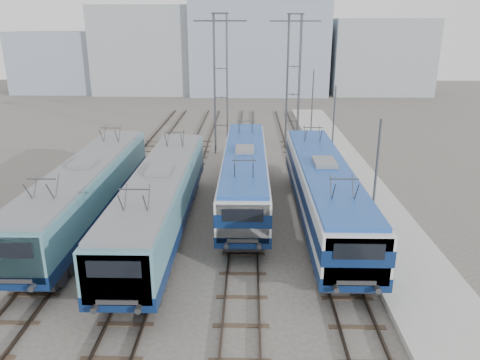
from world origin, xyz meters
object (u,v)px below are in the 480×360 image
object	(u,v)px
catenary_tower_east	(293,76)
catenary_tower_west	(221,78)
locomotive_center_left	(160,198)
locomotive_center_right	(245,172)
mast_mid	(333,135)
mast_front	(374,190)
locomotive_far_left	(86,189)
locomotive_far_right	(324,188)
mast_rear	(312,107)

from	to	relation	value
catenary_tower_east	catenary_tower_west	bearing A→B (deg)	-162.90
locomotive_center_left	catenary_tower_west	bearing A→B (deg)	82.86
locomotive_center_right	mast_mid	world-z (taller)	mast_mid
catenary_tower_west	mast_front	world-z (taller)	catenary_tower_west
locomotive_far_left	mast_mid	size ratio (longest dim) A/B	2.57
catenary_tower_west	mast_front	size ratio (longest dim) A/B	1.71
locomotive_center_right	mast_mid	xyz separation A→B (m)	(6.35, 5.03, 1.28)
mast_mid	locomotive_far_right	bearing A→B (deg)	-102.45
mast_mid	mast_rear	size ratio (longest dim) A/B	1.00
catenary_tower_east	mast_mid	world-z (taller)	catenary_tower_east
locomotive_center_right	mast_rear	distance (m)	18.22
locomotive_center_right	locomotive_far_right	xyz separation A→B (m)	(4.50, -3.36, 0.10)
locomotive_center_right	mast_rear	size ratio (longest dim) A/B	2.47
catenary_tower_west	locomotive_center_right	bearing A→B (deg)	-80.20
catenary_tower_east	mast_front	bearing A→B (deg)	-84.55
locomotive_far_right	catenary_tower_west	distance (m)	18.24
catenary_tower_west	locomotive_center_left	bearing A→B (deg)	-97.14
locomotive_far_right	catenary_tower_east	world-z (taller)	catenary_tower_east
locomotive_far_right	mast_rear	bearing A→B (deg)	84.81
locomotive_center_right	locomotive_far_right	bearing A→B (deg)	-36.71
locomotive_center_right	locomotive_far_right	world-z (taller)	locomotive_far_right
locomotive_far_left	mast_mid	distance (m)	17.66
locomotive_far_right	locomotive_center_left	bearing A→B (deg)	-170.02
locomotive_far_right	mast_mid	xyz separation A→B (m)	(1.85, 8.38, 1.18)
locomotive_far_left	locomotive_center_left	distance (m)	4.69
locomotive_center_left	locomotive_far_right	size ratio (longest dim) A/B	1.00
catenary_tower_east	mast_mid	xyz separation A→B (m)	(2.10, -10.00, -3.14)
locomotive_far_left	locomotive_far_right	xyz separation A→B (m)	(13.50, 0.25, 0.07)
locomotive_far_left	locomotive_center_right	distance (m)	9.70
locomotive_center_right	catenary_tower_west	distance (m)	13.94
locomotive_center_right	mast_front	distance (m)	9.52
locomotive_center_right	catenary_tower_west	xyz separation A→B (m)	(-2.25, 13.03, 4.42)
catenary_tower_west	mast_front	xyz separation A→B (m)	(8.60, -20.00, -3.14)
catenary_tower_west	mast_mid	distance (m)	12.16
mast_mid	mast_front	bearing A→B (deg)	-90.00
locomotive_far_right	mast_front	xyz separation A→B (m)	(1.85, -3.62, 1.18)
locomotive_center_right	mast_front	xyz separation A→B (m)	(6.35, -6.97, 1.28)
mast_mid	locomotive_center_left	bearing A→B (deg)	-137.43
mast_front	mast_rear	bearing A→B (deg)	90.00
locomotive_center_left	locomotive_center_right	world-z (taller)	locomotive_center_left
locomotive_center_left	locomotive_center_right	xyz separation A→B (m)	(4.50, 4.94, -0.04)
locomotive_center_left	locomotive_center_right	size ratio (longest dim) A/B	1.05
locomotive_far_left	locomotive_center_left	xyz separation A→B (m)	(4.50, -1.33, 0.01)
mast_front	mast_mid	bearing A→B (deg)	90.00
mast_mid	catenary_tower_west	bearing A→B (deg)	137.07
catenary_tower_west	mast_rear	bearing A→B (deg)	24.94
locomotive_center_right	catenary_tower_west	size ratio (longest dim) A/B	1.44
locomotive_center_right	locomotive_far_right	distance (m)	5.61
locomotive_far_left	mast_mid	bearing A→B (deg)	29.35
catenary_tower_east	mast_mid	distance (m)	10.69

